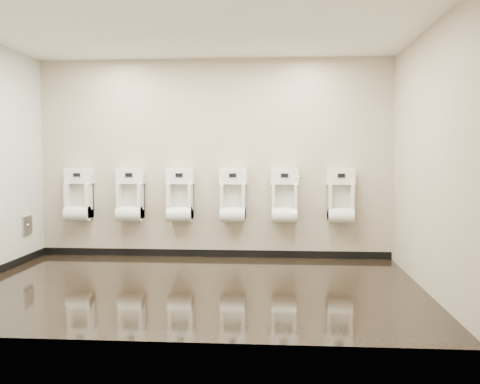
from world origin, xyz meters
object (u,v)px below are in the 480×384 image
object	(u,v)px
urinal_0	(79,198)
urinal_2	(180,199)
access_panel	(27,225)
urinal_5	(341,200)
urinal_1	(130,199)
urinal_3	(233,199)
urinal_4	(284,200)

from	to	relation	value
urinal_0	urinal_2	distance (m)	1.46
access_panel	urinal_5	xyz separation A→B (m)	(4.26, 0.42, 0.34)
urinal_0	urinal_2	xyz separation A→B (m)	(1.46, 0.00, 0.00)
urinal_1	urinal_2	size ratio (longest dim) A/B	1.00
urinal_2	urinal_5	xyz separation A→B (m)	(2.23, 0.00, 0.00)
urinal_2	urinal_3	bearing A→B (deg)	0.00
urinal_0	urinal_1	distance (m)	0.75
urinal_3	urinal_0	bearing A→B (deg)	180.00
urinal_3	access_panel	bearing A→B (deg)	-171.40
access_panel	urinal_0	size ratio (longest dim) A/B	0.34
urinal_2	urinal_3	size ratio (longest dim) A/B	1.00
access_panel	urinal_2	size ratio (longest dim) A/B	0.34
access_panel	urinal_3	bearing A→B (deg)	8.60
urinal_0	urinal_5	world-z (taller)	same
urinal_2	urinal_3	distance (m)	0.75
access_panel	urinal_0	distance (m)	0.78
access_panel	urinal_3	size ratio (longest dim) A/B	0.34
urinal_0	urinal_4	distance (m)	2.92
urinal_4	urinal_3	bearing A→B (deg)	180.00
access_panel	urinal_1	size ratio (longest dim) A/B	0.34
urinal_1	urinal_4	distance (m)	2.17
urinal_3	urinal_4	world-z (taller)	same
urinal_1	urinal_2	bearing A→B (deg)	0.00
urinal_1	urinal_4	world-z (taller)	same
urinal_4	urinal_0	bearing A→B (deg)	180.00
urinal_0	urinal_3	size ratio (longest dim) A/B	1.00
urinal_5	access_panel	bearing A→B (deg)	-174.37
urinal_1	urinal_3	bearing A→B (deg)	0.00
urinal_0	urinal_2	bearing A→B (deg)	0.00
access_panel	urinal_4	world-z (taller)	urinal_4
urinal_4	urinal_5	distance (m)	0.77
access_panel	urinal_3	xyz separation A→B (m)	(2.77, 0.42, 0.34)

